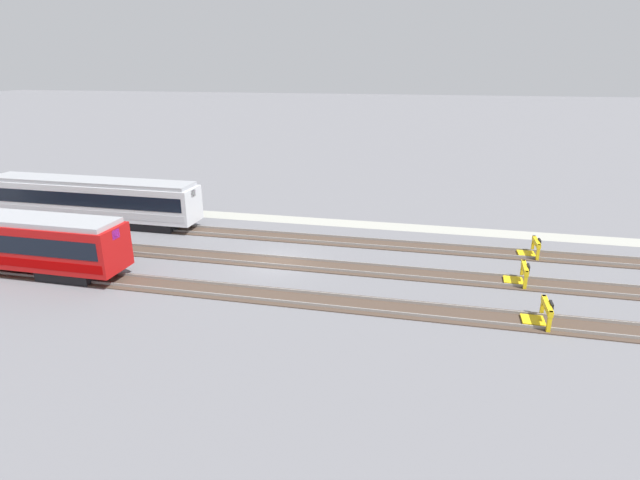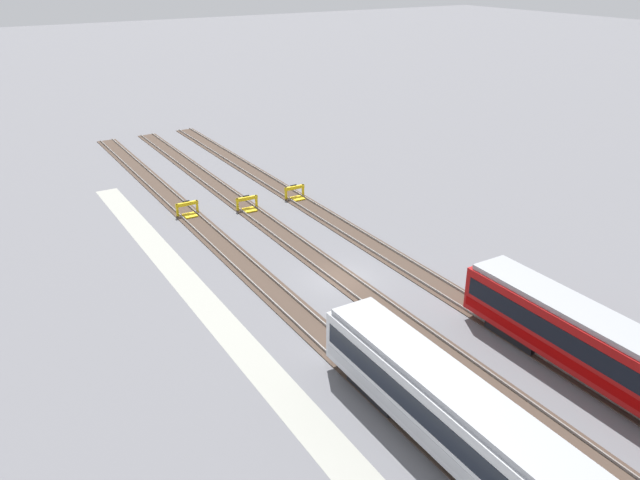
{
  "view_description": "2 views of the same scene",
  "coord_description": "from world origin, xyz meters",
  "px_view_note": "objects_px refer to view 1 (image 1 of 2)",
  "views": [
    {
      "loc": [
        -9.5,
        29.25,
        12.36
      ],
      "look_at": [
        -2.97,
        0.0,
        1.8
      ],
      "focal_mm": 28.0,
      "sensor_mm": 36.0,
      "label": 1
    },
    {
      "loc": [
        31.97,
        -21.28,
        20.38
      ],
      "look_at": [
        -2.97,
        0.0,
        1.8
      ],
      "focal_mm": 35.0,
      "sensor_mm": 36.0,
      "label": 2
    }
  ],
  "objects_px": {
    "subway_car_front_row_left_inner": "(92,199)",
    "bumper_stop_near_inner_track": "(519,275)",
    "bumper_stop_nearest_track": "(532,249)",
    "bumper_stop_middle_track": "(541,314)"
  },
  "relations": [
    {
      "from": "subway_car_front_row_left_inner",
      "to": "bumper_stop_near_inner_track",
      "type": "xyz_separation_m",
      "value": [
        -32.25,
        4.99,
        -1.53
      ]
    },
    {
      "from": "subway_car_front_row_left_inner",
      "to": "bumper_stop_near_inner_track",
      "type": "distance_m",
      "value": 32.67
    },
    {
      "from": "bumper_stop_nearest_track",
      "to": "bumper_stop_middle_track",
      "type": "relative_size",
      "value": 1.0
    },
    {
      "from": "bumper_stop_nearest_track",
      "to": "bumper_stop_middle_track",
      "type": "distance_m",
      "value": 10.03
    },
    {
      "from": "subway_car_front_row_left_inner",
      "to": "bumper_stop_near_inner_track",
      "type": "height_order",
      "value": "subway_car_front_row_left_inner"
    },
    {
      "from": "bumper_stop_nearest_track",
      "to": "bumper_stop_middle_track",
      "type": "height_order",
      "value": "same"
    },
    {
      "from": "bumper_stop_nearest_track",
      "to": "bumper_stop_near_inner_track",
      "type": "relative_size",
      "value": 1.0
    },
    {
      "from": "bumper_stop_nearest_track",
      "to": "bumper_stop_near_inner_track",
      "type": "distance_m",
      "value": 5.19
    },
    {
      "from": "bumper_stop_nearest_track",
      "to": "bumper_stop_middle_track",
      "type": "bearing_deg",
      "value": 83.11
    },
    {
      "from": "bumper_stop_middle_track",
      "to": "bumper_stop_nearest_track",
      "type": "bearing_deg",
      "value": -96.89
    }
  ]
}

